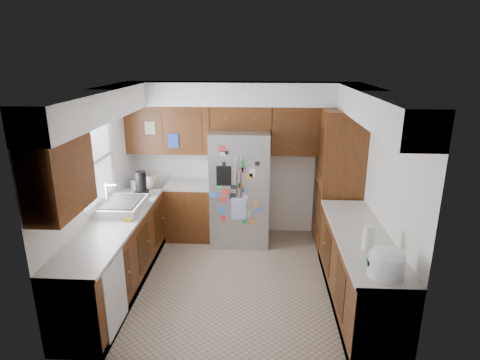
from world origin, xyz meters
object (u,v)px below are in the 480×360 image
at_px(rice_cooker, 387,261).
at_px(paper_towel, 368,237).
at_px(pantry, 338,179).
at_px(fridge, 240,187).

xyz_separation_m(rice_cooker, paper_towel, (-0.03, 0.54, -0.02)).
bearing_deg(rice_cooker, pantry, 89.99).
relative_size(pantry, rice_cooker, 6.35).
xyz_separation_m(pantry, fridge, (-1.50, 0.05, -0.17)).
height_order(pantry, rice_cooker, pantry).
bearing_deg(pantry, fridge, 177.95).
height_order(fridge, rice_cooker, fridge).
bearing_deg(pantry, paper_towel, -90.88).
xyz_separation_m(pantry, paper_towel, (-0.03, -1.99, -0.02)).
relative_size(fridge, paper_towel, 6.66).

